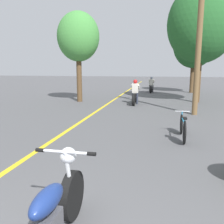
{
  "coord_description": "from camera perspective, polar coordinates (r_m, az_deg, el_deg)",
  "views": [
    {
      "loc": [
        1.3,
        -1.31,
        2.05
      ],
      "look_at": [
        0.05,
        4.81,
        0.9
      ],
      "focal_mm": 38.0,
      "sensor_mm": 36.0,
      "label": 1
    }
  ],
  "objects": [
    {
      "name": "roadside_tree_right_near",
      "position": [
        15.54,
        20.76,
        19.15
      ],
      "size": [
        3.94,
        3.55,
        6.86
      ],
      "color": "#513A23",
      "rests_on": "ground"
    },
    {
      "name": "motorcycle_rider_lead",
      "position": [
        13.86,
        5.57,
        4.14
      ],
      "size": [
        0.5,
        2.03,
        1.42
      ],
      "color": "black",
      "rests_on": "ground"
    },
    {
      "name": "roadside_tree_left",
      "position": [
        15.05,
        -8.13,
        17.36
      ],
      "size": [
        2.56,
        2.3,
        5.4
      ],
      "color": "#513A23",
      "rests_on": "ground"
    },
    {
      "name": "lane_stripe_center",
      "position": [
        14.58,
        -0.42,
        2.38
      ],
      "size": [
        0.14,
        48.0,
        0.01
      ],
      "primitive_type": "cube",
      "color": "yellow",
      "rests_on": "ground"
    },
    {
      "name": "motorcycle_foreground",
      "position": [
        2.92,
        -14.69,
        -23.05
      ],
      "size": [
        0.8,
        2.08,
        1.05
      ],
      "color": "black",
      "rests_on": "ground"
    },
    {
      "name": "motorcycle_rider_far",
      "position": [
        20.88,
        9.45,
        6.1
      ],
      "size": [
        0.5,
        2.05,
        1.35
      ],
      "color": "black",
      "rests_on": "ground"
    },
    {
      "name": "utility_pole",
      "position": [
        11.24,
        20.37,
        18.45
      ],
      "size": [
        1.1,
        0.24,
        7.29
      ],
      "color": "brown",
      "rests_on": "ground"
    },
    {
      "name": "roadside_tree_right_far",
      "position": [
        21.46,
        19.13,
        15.08
      ],
      "size": [
        3.37,
        3.03,
        5.94
      ],
      "color": "#513A23",
      "rests_on": "ground"
    },
    {
      "name": "bicycle_parked",
      "position": [
        7.3,
        16.69,
        -3.49
      ],
      "size": [
        0.44,
        1.68,
        0.75
      ],
      "color": "black",
      "rests_on": "ground"
    }
  ]
}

